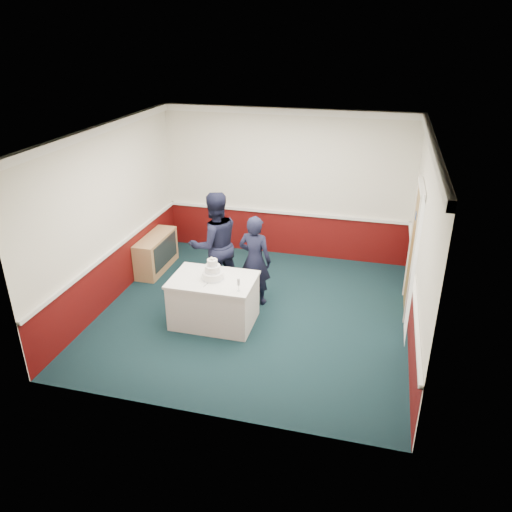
% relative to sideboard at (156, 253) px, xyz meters
% --- Properties ---
extents(ground, '(5.00, 5.00, 0.00)m').
position_rel_sideboard_xyz_m(ground, '(2.28, -1.12, -0.35)').
color(ground, '#11272A').
rests_on(ground, ground).
extents(room_shell, '(5.00, 5.00, 3.00)m').
position_rel_sideboard_xyz_m(room_shell, '(2.36, -0.51, 1.62)').
color(room_shell, silver).
rests_on(room_shell, ground).
extents(sideboard, '(0.41, 1.20, 0.70)m').
position_rel_sideboard_xyz_m(sideboard, '(0.00, 0.00, 0.00)').
color(sideboard, '#AD8054').
rests_on(sideboard, ground).
extents(cake_table, '(1.32, 0.92, 0.79)m').
position_rel_sideboard_xyz_m(cake_table, '(1.72, -1.56, 0.05)').
color(cake_table, white).
rests_on(cake_table, ground).
extents(wedding_cake, '(0.35, 0.35, 0.36)m').
position_rel_sideboard_xyz_m(wedding_cake, '(1.72, -1.56, 0.55)').
color(wedding_cake, white).
rests_on(wedding_cake, cake_table).
extents(cake_knife, '(0.05, 0.22, 0.00)m').
position_rel_sideboard_xyz_m(cake_knife, '(1.69, -1.76, 0.44)').
color(cake_knife, silver).
rests_on(cake_knife, cake_table).
extents(champagne_flute, '(0.05, 0.05, 0.21)m').
position_rel_sideboard_xyz_m(champagne_flute, '(2.22, -1.84, 0.58)').
color(champagne_flute, silver).
rests_on(champagne_flute, cake_table).
extents(person_man, '(1.17, 1.13, 1.89)m').
position_rel_sideboard_xyz_m(person_man, '(1.44, -0.62, 0.60)').
color(person_man, black).
rests_on(person_man, ground).
extents(person_woman, '(0.63, 0.46, 1.59)m').
position_rel_sideboard_xyz_m(person_woman, '(2.19, -0.75, 0.44)').
color(person_woman, black).
rests_on(person_woman, ground).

